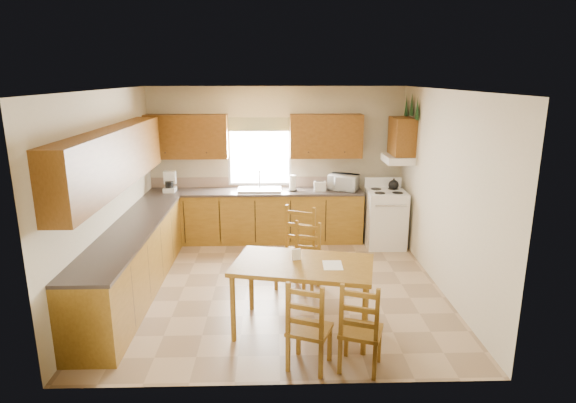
{
  "coord_description": "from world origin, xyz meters",
  "views": [
    {
      "loc": [
        -0.04,
        -6.27,
        2.88
      ],
      "look_at": [
        0.15,
        0.3,
        1.15
      ],
      "focal_mm": 30.0,
      "sensor_mm": 36.0,
      "label": 1
    }
  ],
  "objects_px": {
    "chair_near_left": "(361,325)",
    "chair_far_right": "(304,258)",
    "chair_near_right": "(310,323)",
    "chair_far_left": "(295,249)",
    "microwave": "(343,182)",
    "stove": "(385,219)",
    "dining_table": "(303,297)"
  },
  "relations": [
    {
      "from": "microwave",
      "to": "chair_near_right",
      "type": "distance_m",
      "value": 4.03
    },
    {
      "from": "stove",
      "to": "microwave",
      "type": "xyz_separation_m",
      "value": [
        -0.69,
        0.34,
        0.58
      ]
    },
    {
      "from": "stove",
      "to": "chair_near_right",
      "type": "xyz_separation_m",
      "value": [
        -1.57,
        -3.56,
        -0.0
      ]
    },
    {
      "from": "chair_near_right",
      "to": "chair_far_left",
      "type": "bearing_deg",
      "value": -66.28
    },
    {
      "from": "chair_near_left",
      "to": "chair_near_right",
      "type": "bearing_deg",
      "value": 14.53
    },
    {
      "from": "chair_near_right",
      "to": "dining_table",
      "type": "bearing_deg",
      "value": -66.14
    },
    {
      "from": "chair_far_right",
      "to": "dining_table",
      "type": "bearing_deg",
      "value": -72.83
    },
    {
      "from": "dining_table",
      "to": "chair_near_right",
      "type": "bearing_deg",
      "value": -75.44
    },
    {
      "from": "stove",
      "to": "chair_far_left",
      "type": "xyz_separation_m",
      "value": [
        -1.63,
        -1.65,
        0.08
      ]
    },
    {
      "from": "chair_far_left",
      "to": "chair_far_right",
      "type": "bearing_deg",
      "value": -8.13
    },
    {
      "from": "chair_near_left",
      "to": "chair_far_left",
      "type": "bearing_deg",
      "value": -54.03
    },
    {
      "from": "dining_table",
      "to": "chair_far_left",
      "type": "relative_size",
      "value": 1.4
    },
    {
      "from": "chair_near_left",
      "to": "chair_far_left",
      "type": "relative_size",
      "value": 0.86
    },
    {
      "from": "chair_near_right",
      "to": "chair_near_left",
      "type": "bearing_deg",
      "value": -163.25
    },
    {
      "from": "chair_near_left",
      "to": "chair_far_left",
      "type": "distance_m",
      "value": 2.03
    },
    {
      "from": "chair_near_left",
      "to": "chair_far_left",
      "type": "height_order",
      "value": "chair_far_left"
    },
    {
      "from": "stove",
      "to": "dining_table",
      "type": "bearing_deg",
      "value": -118.27
    },
    {
      "from": "stove",
      "to": "chair_near_right",
      "type": "relative_size",
      "value": 1.0
    },
    {
      "from": "stove",
      "to": "dining_table",
      "type": "relative_size",
      "value": 0.62
    },
    {
      "from": "stove",
      "to": "chair_far_right",
      "type": "distance_m",
      "value": 2.29
    },
    {
      "from": "microwave",
      "to": "chair_near_left",
      "type": "distance_m",
      "value": 4.0
    },
    {
      "from": "microwave",
      "to": "chair_far_left",
      "type": "relative_size",
      "value": 0.41
    },
    {
      "from": "chair_far_left",
      "to": "chair_far_right",
      "type": "distance_m",
      "value": 0.17
    },
    {
      "from": "chair_near_left",
      "to": "chair_far_right",
      "type": "distance_m",
      "value": 1.93
    },
    {
      "from": "dining_table",
      "to": "chair_near_left",
      "type": "distance_m",
      "value": 0.94
    },
    {
      "from": "stove",
      "to": "chair_far_left",
      "type": "distance_m",
      "value": 2.32
    },
    {
      "from": "stove",
      "to": "chair_near_right",
      "type": "height_order",
      "value": "same"
    },
    {
      "from": "chair_near_left",
      "to": "dining_table",
      "type": "bearing_deg",
      "value": -35.5
    },
    {
      "from": "dining_table",
      "to": "chair_far_left",
      "type": "bearing_deg",
      "value": 104.34
    },
    {
      "from": "chair_near_right",
      "to": "chair_far_right",
      "type": "bearing_deg",
      "value": -70.01
    },
    {
      "from": "chair_near_right",
      "to": "chair_far_right",
      "type": "relative_size",
      "value": 1.03
    },
    {
      "from": "chair_near_left",
      "to": "chair_near_right",
      "type": "xyz_separation_m",
      "value": [
        -0.51,
        0.05,
        0.0
      ]
    }
  ]
}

